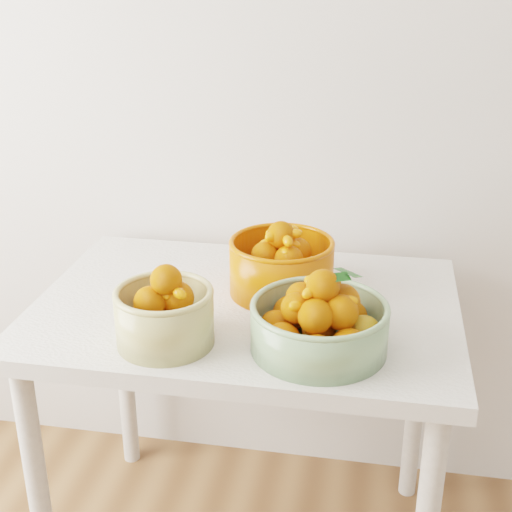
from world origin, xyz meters
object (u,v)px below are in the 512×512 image
Objects in this scene: bowl_orange at (282,265)px; bowl_cream at (165,314)px; bowl_green at (320,323)px; table at (246,338)px.

bowl_cream is at bearing -125.52° from bowl_orange.
bowl_green is (0.32, 0.03, -0.00)m from bowl_cream.
table is 0.31m from bowl_green.
bowl_green reaches higher than bowl_orange.
table is 3.07× the size of bowl_orange.
bowl_green is 0.28m from bowl_orange.
bowl_orange is at bearing 54.48° from bowl_cream.
bowl_orange is (-0.12, 0.26, 0.01)m from bowl_green.
bowl_green reaches higher than bowl_cream.
bowl_orange is (0.07, 0.07, 0.17)m from table.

